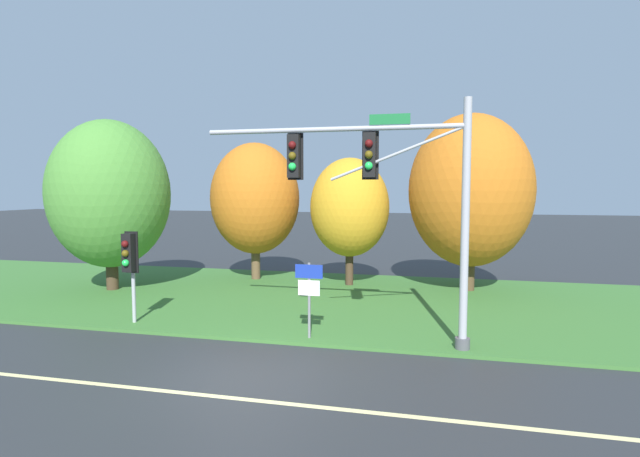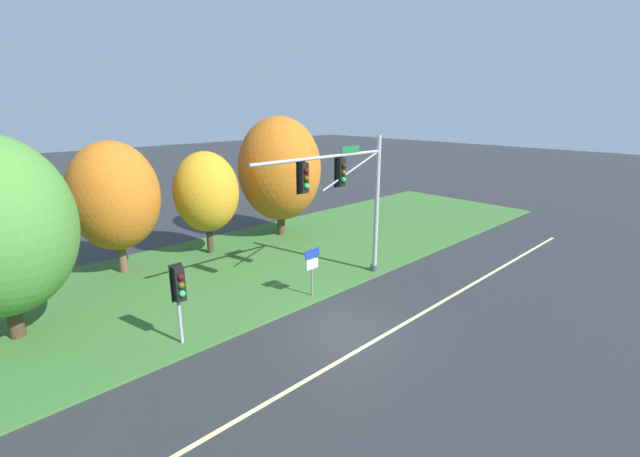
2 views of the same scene
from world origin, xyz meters
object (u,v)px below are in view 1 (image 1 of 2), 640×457
Objects in this scene: traffic_signal_mast at (388,185)px; tree_left_of_mast at (255,199)px; pedestrian_signal_near_kerb at (129,258)px; tree_mid_verge at (470,191)px; route_sign_post at (309,288)px; tree_nearest_road at (110,194)px; tree_behind_signpost at (350,208)px.

tree_left_of_mast is at bearing 129.58° from traffic_signal_mast.
tree_mid_verge reaches higher than pedestrian_signal_near_kerb.
route_sign_post is at bearing -1.55° from pedestrian_signal_near_kerb.
tree_nearest_road reaches higher than traffic_signal_mast.
tree_left_of_mast reaches higher than tree_behind_signpost.
traffic_signal_mast reaches higher than pedestrian_signal_near_kerb.
pedestrian_signal_near_kerb is at bearing -97.06° from tree_left_of_mast.
tree_left_of_mast is at bearing 174.66° from tree_behind_signpost.
tree_mid_verge is at bearing 0.17° from tree_behind_signpost.
tree_mid_verge is (14.93, 3.38, 0.15)m from tree_nearest_road.
route_sign_post is at bearing -179.91° from traffic_signal_mast.
tree_mid_verge reaches higher than tree_behind_signpost.
tree_left_of_mast is 1.14× the size of tree_behind_signpost.
tree_behind_signpost is (9.77, 3.37, -0.61)m from tree_nearest_road.
tree_left_of_mast is (5.12, 3.80, -0.24)m from tree_nearest_road.
pedestrian_signal_near_kerb is 0.40× the size of tree_mid_verge.
tree_behind_signpost is 0.76× the size of tree_mid_verge.
tree_left_of_mast is 9.82m from tree_mid_verge.
tree_left_of_mast is (1.05, 8.48, 1.72)m from pedestrian_signal_near_kerb.
tree_left_of_mast is at bearing 177.55° from tree_mid_verge.
tree_left_of_mast is (-7.14, 8.64, -0.58)m from traffic_signal_mast.
route_sign_post is at bearing -60.41° from tree_left_of_mast.
tree_mid_verge is (2.66, 8.22, -0.19)m from traffic_signal_mast.
tree_nearest_road is (-12.27, 4.84, -0.33)m from traffic_signal_mast.
traffic_signal_mast is 1.15× the size of tree_left_of_mast.
tree_behind_signpost is at bearing -5.34° from tree_left_of_mast.
route_sign_post is 10.22m from tree_left_of_mast.
tree_nearest_road is 1.27× the size of tree_behind_signpost.
traffic_signal_mast reaches higher than route_sign_post.
tree_mid_verge is (4.89, 8.22, 2.78)m from route_sign_post.
tree_nearest_road is at bearing -143.43° from tree_left_of_mast.
tree_mid_verge reaches higher than tree_left_of_mast.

